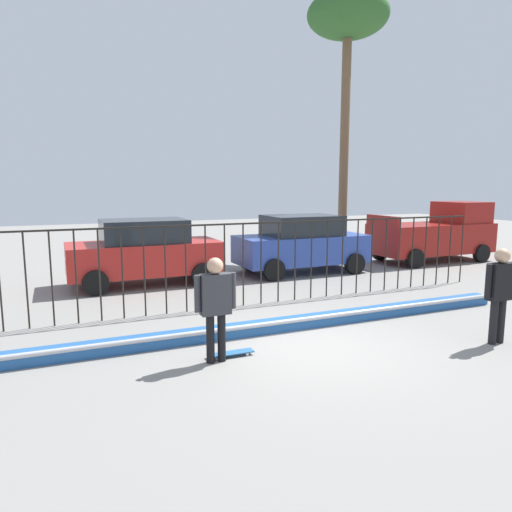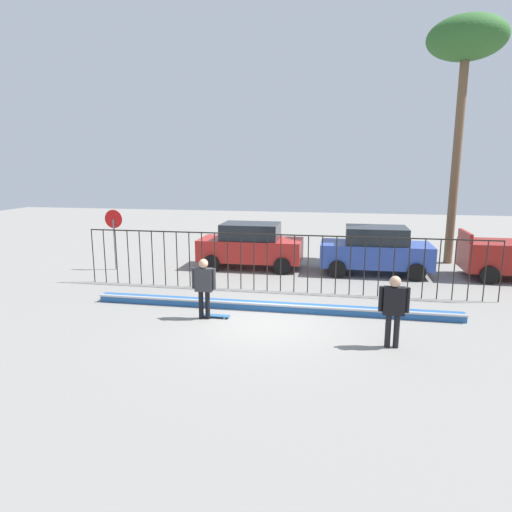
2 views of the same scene
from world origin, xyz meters
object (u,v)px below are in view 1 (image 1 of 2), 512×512
Objects in this scene: parked_car_red at (145,251)px; parked_car_blue at (302,243)px; skateboard at (231,353)px; palm_tree_tall at (348,23)px; pickup_truck at (436,234)px; skateboarder at (215,300)px; camera_operator at (500,287)px.

parked_car_blue is (5.10, -0.16, 0.00)m from parked_car_red.
skateboard is 0.08× the size of palm_tree_tall.
parked_car_blue is 5.85m from pickup_truck.
pickup_truck reaches higher than parked_car_blue.
skateboarder is 0.40× the size of parked_car_red.
skateboarder is at bearing 42.91° from camera_operator.
skateboarder reaches higher than skateboard.
parked_car_red is 0.91× the size of pickup_truck.
camera_operator is 7.63m from parked_car_blue.
pickup_truck reaches higher than skateboard.
parked_car_blue is 9.15m from palm_tree_tall.
parked_car_red is at bearing 112.24° from skateboard.
skateboarder is 0.40× the size of parked_car_blue.
pickup_truck is at bearing -2.11° from parked_car_blue.
palm_tree_tall reaches higher than parked_car_blue.
parked_car_red is 1.00× the size of parked_car_blue.
pickup_truck is (10.99, 6.52, -0.00)m from skateboarder.
skateboarder is at bearing -131.22° from parked_car_blue.
palm_tree_tall is at bearing 35.87° from parked_car_blue.
parked_car_red is at bearing 175.53° from parked_car_blue.
camera_operator is (5.02, -1.17, 0.02)m from skateboarder.
palm_tree_tall is at bearing 20.08° from parked_car_red.
skateboard is 0.19× the size of parked_car_red.
parked_car_blue is at bearing 72.51° from skateboard.
pickup_truck is 0.46× the size of palm_tree_tall.
palm_tree_tall is (8.50, 9.14, 8.00)m from skateboarder.
skateboarder is 0.99× the size of camera_operator.
camera_operator is 13.50m from palm_tree_tall.
pickup_truck reaches higher than camera_operator.
skateboard is 0.19× the size of parked_car_blue.
pickup_truck is at bearing -46.58° from palm_tree_tall.
parked_car_red is (0.03, 6.61, -0.07)m from skateboarder.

